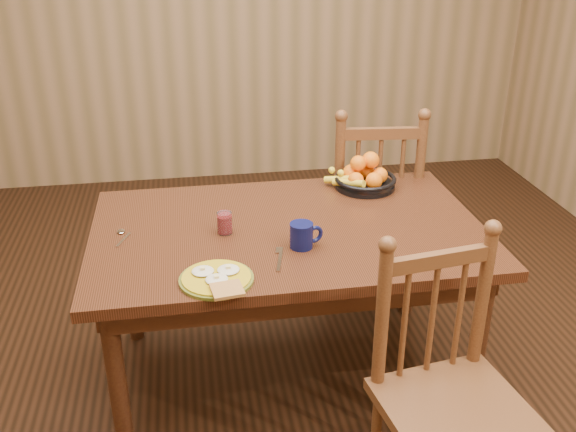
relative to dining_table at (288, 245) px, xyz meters
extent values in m
cube|color=black|center=(0.00, 0.00, -0.67)|extent=(4.50, 5.00, 0.01)
cube|color=black|center=(0.00, 0.00, 0.06)|extent=(1.60, 1.00, 0.04)
cube|color=black|center=(0.00, 0.42, -0.01)|extent=(1.40, 0.04, 0.10)
cube|color=black|center=(0.00, -0.42, -0.01)|extent=(1.40, 0.04, 0.10)
cube|color=black|center=(0.72, 0.00, -0.01)|extent=(0.04, 0.84, 0.10)
cube|color=black|center=(-0.72, 0.00, -0.01)|extent=(0.04, 0.84, 0.10)
cylinder|color=black|center=(-0.70, -0.40, -0.31)|extent=(0.07, 0.07, 0.70)
cylinder|color=black|center=(0.70, -0.40, -0.31)|extent=(0.07, 0.07, 0.70)
cylinder|color=black|center=(-0.70, 0.40, -0.31)|extent=(0.07, 0.07, 0.70)
cylinder|color=black|center=(0.70, 0.40, -0.31)|extent=(0.07, 0.07, 0.70)
cube|color=#462815|center=(0.55, 0.67, -0.17)|extent=(0.53, 0.51, 0.04)
cylinder|color=#462815|center=(0.77, 0.84, -0.43)|extent=(0.04, 0.04, 0.47)
cylinder|color=#462815|center=(0.37, 0.88, -0.43)|extent=(0.04, 0.04, 0.47)
cylinder|color=#462815|center=(0.73, 0.47, -0.43)|extent=(0.04, 0.04, 0.47)
cylinder|color=#462815|center=(0.33, 0.51, -0.43)|extent=(0.04, 0.04, 0.47)
cylinder|color=#462815|center=(0.72, 0.44, 0.11)|extent=(0.05, 0.05, 0.57)
cylinder|color=#462815|center=(0.33, 0.48, 0.11)|extent=(0.05, 0.05, 0.57)
cylinder|color=#462815|center=(0.53, 0.46, 0.06)|extent=(0.02, 0.02, 0.44)
cube|color=#462815|center=(0.53, 0.46, 0.31)|extent=(0.40, 0.07, 0.05)
cube|color=#462815|center=(0.41, -0.84, -0.20)|extent=(0.51, 0.50, 0.04)
cylinder|color=#462815|center=(0.57, -0.64, -0.44)|extent=(0.04, 0.04, 0.45)
cylinder|color=#462815|center=(0.20, -0.68, 0.07)|extent=(0.05, 0.05, 0.54)
cylinder|color=#462815|center=(0.57, -0.62, 0.07)|extent=(0.05, 0.05, 0.54)
cylinder|color=#462815|center=(0.38, -0.65, 0.02)|extent=(0.02, 0.02, 0.41)
cube|color=#462815|center=(0.38, -0.65, 0.26)|extent=(0.37, 0.09, 0.05)
cylinder|color=#59601E|center=(-0.32, -0.38, 0.09)|extent=(0.26, 0.26, 0.01)
cylinder|color=gold|center=(-0.32, -0.38, 0.10)|extent=(0.24, 0.24, 0.01)
ellipsoid|color=silver|center=(-0.36, -0.34, 0.11)|extent=(0.08, 0.08, 0.01)
cube|color=#F2E08C|center=(-0.36, -0.34, 0.12)|extent=(0.02, 0.02, 0.01)
ellipsoid|color=silver|center=(-0.27, -0.35, 0.11)|extent=(0.08, 0.08, 0.01)
cube|color=#F2E08C|center=(-0.27, -0.35, 0.12)|extent=(0.02, 0.02, 0.01)
ellipsoid|color=silver|center=(-0.32, -0.41, 0.11)|extent=(0.08, 0.08, 0.01)
cube|color=#F2E08C|center=(-0.32, -0.41, 0.12)|extent=(0.02, 0.02, 0.01)
cube|color=brown|center=(-0.29, -0.48, 0.11)|extent=(0.12, 0.11, 0.01)
cube|color=silver|center=(-0.08, -0.28, 0.09)|extent=(0.05, 0.14, 0.00)
cube|color=silver|center=(-0.07, -0.20, 0.09)|extent=(0.04, 0.05, 0.00)
cube|color=silver|center=(-0.66, -0.01, 0.09)|extent=(0.05, 0.12, 0.00)
ellipsoid|color=silver|center=(-0.68, 0.06, 0.09)|extent=(0.03, 0.04, 0.01)
cylinder|color=#0A0E39|center=(0.02, -0.18, 0.13)|extent=(0.09, 0.09, 0.10)
torus|color=#0A0E39|center=(0.07, -0.18, 0.13)|extent=(0.07, 0.04, 0.07)
cylinder|color=black|center=(0.02, -0.18, 0.18)|extent=(0.08, 0.08, 0.00)
cylinder|color=silver|center=(-0.26, -0.01, 0.13)|extent=(0.06, 0.06, 0.09)
cylinder|color=maroon|center=(-0.26, -0.01, 0.12)|extent=(0.05, 0.05, 0.07)
cylinder|color=black|center=(0.43, 0.35, 0.09)|extent=(0.28, 0.28, 0.02)
torus|color=black|center=(0.43, 0.35, 0.13)|extent=(0.29, 0.29, 0.02)
cylinder|color=black|center=(0.43, 0.35, 0.09)|extent=(0.10, 0.10, 0.01)
sphere|color=orange|center=(0.50, 0.35, 0.14)|extent=(0.07, 0.07, 0.07)
sphere|color=orange|center=(0.45, 0.42, 0.14)|extent=(0.08, 0.08, 0.08)
sphere|color=orange|center=(0.37, 0.39, 0.15)|extent=(0.08, 0.08, 0.08)
sphere|color=orange|center=(0.37, 0.31, 0.14)|extent=(0.07, 0.07, 0.07)
sphere|color=orange|center=(0.45, 0.29, 0.14)|extent=(0.08, 0.08, 0.08)
sphere|color=orange|center=(0.46, 0.38, 0.21)|extent=(0.08, 0.08, 0.08)
sphere|color=orange|center=(0.39, 0.36, 0.20)|extent=(0.07, 0.07, 0.07)
cylinder|color=yellow|center=(0.34, 0.31, 0.13)|extent=(0.10, 0.17, 0.07)
cylinder|color=yellow|center=(0.32, 0.36, 0.13)|extent=(0.14, 0.15, 0.07)
camera|label=1|loc=(-0.39, -2.33, 1.26)|focal=40.00mm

